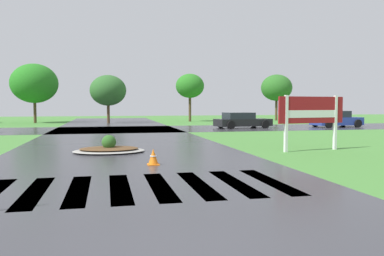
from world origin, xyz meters
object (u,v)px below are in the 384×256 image
object	(u,v)px
car_blue_compact	(242,121)
car_white_sedan	(336,119)
median_island	(109,149)
estate_billboard	(311,113)
traffic_cone	(153,157)

from	to	relation	value
car_blue_compact	car_white_sedan	xyz separation A→B (m)	(8.16, -0.20, 0.04)
median_island	car_white_sedan	size ratio (longest dim) A/B	0.69
estate_billboard	median_island	world-z (taller)	estate_billboard
estate_billboard	traffic_cone	distance (m)	7.19
median_island	traffic_cone	distance (m)	3.82
car_white_sedan	car_blue_compact	bearing A→B (deg)	176.39
estate_billboard	traffic_cone	bearing A→B (deg)	10.63
car_white_sedan	traffic_cone	bearing A→B (deg)	-137.52
estate_billboard	car_blue_compact	xyz separation A→B (m)	(2.38, 14.90, -0.95)
estate_billboard	car_blue_compact	distance (m)	15.12
median_island	car_white_sedan	xyz separation A→B (m)	(18.52, 13.45, 0.49)
car_white_sedan	traffic_cone	xyz separation A→B (m)	(-17.21, -17.04, -0.39)
estate_billboard	median_island	size ratio (longest dim) A/B	1.10
median_island	estate_billboard	bearing A→B (deg)	-8.91
estate_billboard	car_white_sedan	world-z (taller)	estate_billboard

